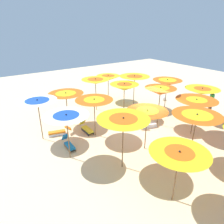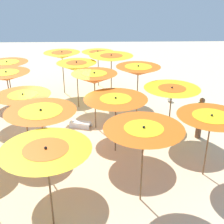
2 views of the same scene
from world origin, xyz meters
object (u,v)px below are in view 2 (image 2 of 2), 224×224
(beach_umbrella_15, at_px, (98,55))
(lounger_4, at_px, (47,158))
(beach_umbrella_8, at_px, (41,116))
(beach_umbrella_14, at_px, (143,134))
(beach_umbrella_16, at_px, (111,58))
(beach_umbrella_18, at_px, (172,93))
(beach_umbrella_11, at_px, (77,67))
(beach_umbrella_13, at_px, (116,103))
(beach_umbrella_9, at_px, (46,155))
(beachgoer_0, at_px, (200,117))
(beach_umbrella_5, at_px, (7,65))
(lounger_2, at_px, (12,108))
(beach_umbrella_19, at_px, (211,122))
(beach_ball, at_px, (170,99))
(beach_umbrella_7, at_px, (23,99))
(beach_umbrella_10, at_px, (62,55))
(beach_umbrella_17, at_px, (138,71))
(lounger_1, at_px, (78,122))
(beach_umbrella_6, at_px, (7,76))
(beach_umbrella_12, at_px, (94,78))

(beach_umbrella_15, relative_size, lounger_4, 1.88)
(beach_umbrella_8, relative_size, beach_umbrella_14, 1.00)
(beach_umbrella_16, distance_m, beach_umbrella_18, 4.75)
(beach_umbrella_14, distance_m, beach_umbrella_15, 10.51)
(beach_umbrella_11, relative_size, beach_umbrella_18, 1.09)
(beach_umbrella_13, bearing_deg, beach_umbrella_9, 153.81)
(beach_umbrella_14, xyz_separation_m, beach_umbrella_15, (10.42, 1.39, -0.27))
(beach_umbrella_9, height_order, beachgoer_0, beach_umbrella_9)
(lounger_4, bearing_deg, beach_umbrella_5, -149.68)
(beach_umbrella_14, xyz_separation_m, lounger_2, (6.55, 5.60, -1.99))
(beach_umbrella_14, bearing_deg, beach_umbrella_19, -62.25)
(beach_umbrella_14, bearing_deg, beach_umbrella_8, 67.61)
(lounger_4, bearing_deg, beachgoer_0, 110.81)
(beach_umbrella_15, height_order, beach_ball, beach_umbrella_15)
(beach_umbrella_7, bearing_deg, beach_umbrella_11, -22.91)
(beach_umbrella_7, height_order, beach_umbrella_10, beach_umbrella_10)
(beach_umbrella_14, relative_size, lounger_4, 2.11)
(beach_umbrella_7, height_order, beach_umbrella_16, beach_umbrella_16)
(beach_umbrella_13, relative_size, beach_umbrella_15, 1.05)
(beach_umbrella_9, relative_size, beach_umbrella_19, 1.08)
(beach_umbrella_8, height_order, beach_umbrella_13, beach_umbrella_8)
(beach_umbrella_8, xyz_separation_m, beach_umbrella_10, (7.95, 0.39, -0.01))
(beach_umbrella_17, bearing_deg, lounger_4, 137.13)
(beach_umbrella_9, distance_m, beach_umbrella_19, 5.12)
(beach_umbrella_10, distance_m, beach_umbrella_14, 9.75)
(beach_umbrella_18, height_order, beach_umbrella_19, beach_umbrella_19)
(lounger_1, xyz_separation_m, lounger_4, (-2.84, 0.89, -0.00))
(beach_umbrella_7, xyz_separation_m, beach_umbrella_9, (-4.07, -1.57, 0.16))
(beach_umbrella_14, distance_m, lounger_1, 5.67)
(beach_umbrella_10, bearing_deg, beach_umbrella_6, 147.99)
(lounger_1, bearing_deg, beach_umbrella_9, -75.79)
(beach_umbrella_18, distance_m, beach_ball, 4.31)
(beach_umbrella_16, height_order, lounger_1, beach_umbrella_16)
(beach_umbrella_10, bearing_deg, beach_umbrella_13, -157.11)
(beach_umbrella_9, xyz_separation_m, beach_umbrella_13, (3.64, -1.79, -0.18))
(lounger_2, bearing_deg, beach_umbrella_16, 107.52)
(beach_umbrella_5, relative_size, beach_umbrella_16, 0.87)
(beach_umbrella_5, xyz_separation_m, beachgoer_0, (-4.44, -8.90, -1.01))
(beach_umbrella_12, bearing_deg, beach_umbrella_16, -13.30)
(beach_umbrella_10, relative_size, beach_umbrella_14, 0.99)
(beach_umbrella_10, relative_size, beach_umbrella_16, 0.97)
(beach_umbrella_5, height_order, beach_umbrella_12, beach_umbrella_12)
(beach_umbrella_10, bearing_deg, beach_umbrella_11, -155.23)
(beach_umbrella_11, xyz_separation_m, beach_umbrella_19, (-5.86, -4.62, -0.18))
(beach_umbrella_10, xyz_separation_m, beach_umbrella_18, (-5.33, -4.95, -0.27))
(beach_umbrella_8, xyz_separation_m, beach_ball, (6.44, -5.42, -2.06))
(beach_umbrella_13, height_order, lounger_4, beach_umbrella_13)
(beach_umbrella_6, relative_size, lounger_2, 1.81)
(beach_umbrella_15, distance_m, beach_umbrella_16, 2.56)
(beach_umbrella_9, height_order, beach_umbrella_12, beach_umbrella_12)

